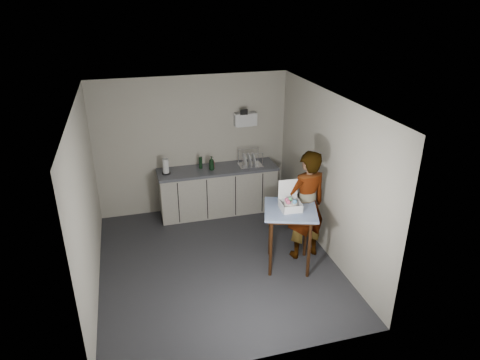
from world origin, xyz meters
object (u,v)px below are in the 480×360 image
object	(u,v)px
standing_man	(306,205)
soap_bottle	(212,163)
bakery_box	(290,203)
kitchen_counter	(218,191)
side_table	(290,216)
dark_bottle	(201,163)
dish_rack	(250,162)
paper_towel	(166,167)
soda_can	(212,165)

from	to	relation	value
standing_man	soap_bottle	size ratio (longest dim) A/B	6.85
bakery_box	standing_man	bearing A→B (deg)	31.91
kitchen_counter	bakery_box	size ratio (longest dim) A/B	5.41
side_table	soap_bottle	world-z (taller)	soap_bottle
soap_bottle	dark_bottle	size ratio (longest dim) A/B	1.19
dark_bottle	dish_rack	size ratio (longest dim) A/B	0.51
side_table	soap_bottle	distance (m)	2.13
dark_bottle	soap_bottle	bearing A→B (deg)	-35.83
soap_bottle	standing_man	bearing A→B (deg)	-57.83
soap_bottle	dark_bottle	world-z (taller)	soap_bottle
kitchen_counter	paper_towel	distance (m)	1.14
standing_man	dish_rack	world-z (taller)	standing_man
side_table	soda_can	xyz separation A→B (m)	(-0.76, 2.02, 0.11)
paper_towel	dish_rack	bearing A→B (deg)	-1.93
side_table	standing_man	xyz separation A→B (m)	(0.34, 0.20, 0.04)
dark_bottle	bakery_box	size ratio (longest dim) A/B	0.53
dark_bottle	paper_towel	bearing A→B (deg)	-172.87
dish_rack	standing_man	bearing A→B (deg)	-77.81
dark_bottle	bakery_box	bearing A→B (deg)	-65.61
side_table	paper_towel	bearing A→B (deg)	146.99
soap_bottle	bakery_box	bearing A→B (deg)	-68.62
kitchen_counter	standing_man	size ratio (longest dim) A/B	1.24
standing_man	soda_can	bearing A→B (deg)	-67.64
dark_bottle	bakery_box	xyz separation A→B (m)	(0.95, -2.10, 0.06)
standing_man	paper_towel	world-z (taller)	standing_man
kitchen_counter	dark_bottle	size ratio (longest dim) A/B	10.14
kitchen_counter	standing_man	xyz separation A→B (m)	(1.00, -1.83, 0.48)
soda_can	paper_towel	xyz separation A→B (m)	(-0.86, 0.01, 0.06)
dish_rack	paper_towel	bearing A→B (deg)	178.07
soap_bottle	dish_rack	size ratio (longest dim) A/B	0.61
soda_can	standing_man	bearing A→B (deg)	-59.02
side_table	soap_bottle	xyz separation A→B (m)	(-0.78, 1.98, 0.18)
soap_bottle	kitchen_counter	bearing A→B (deg)	20.91
soap_bottle	dark_bottle	bearing A→B (deg)	144.17
soap_bottle	dish_rack	distance (m)	0.74
paper_towel	bakery_box	distance (m)	2.58
soap_bottle	soda_can	xyz separation A→B (m)	(0.02, 0.04, -0.06)
dish_rack	bakery_box	world-z (taller)	bakery_box
soap_bottle	paper_towel	distance (m)	0.84
standing_man	dark_bottle	bearing A→B (deg)	-64.38
dish_rack	bakery_box	xyz separation A→B (m)	(0.04, -1.97, 0.11)
soap_bottle	dish_rack	world-z (taller)	dish_rack
kitchen_counter	paper_towel	xyz separation A→B (m)	(-0.95, 0.00, 0.62)
standing_man	bakery_box	world-z (taller)	standing_man
standing_man	soap_bottle	bearing A→B (deg)	-66.45
soda_can	bakery_box	xyz separation A→B (m)	(0.75, -2.01, 0.11)
paper_towel	standing_man	bearing A→B (deg)	-43.13
dish_rack	soap_bottle	bearing A→B (deg)	179.72
soda_can	bakery_box	size ratio (longest dim) A/B	0.33
kitchen_counter	side_table	size ratio (longest dim) A/B	2.26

